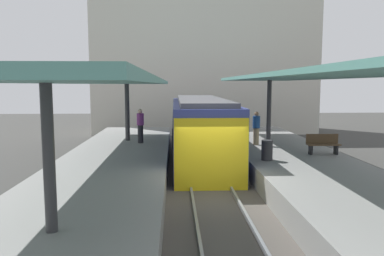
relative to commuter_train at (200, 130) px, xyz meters
name	(u,v)px	position (x,y,z in m)	size (l,w,h in m)	color
ground_plane	(213,202)	(0.00, -6.29, -1.73)	(80.00, 80.00, 0.00)	#383835
platform_left	(100,189)	(-3.80, -6.29, -1.23)	(4.40, 28.00, 1.00)	gray
platform_right	(323,186)	(3.80, -6.29, -1.23)	(4.40, 28.00, 1.00)	gray
track_ballast	(213,199)	(0.00, -6.29, -1.63)	(3.20, 28.00, 0.20)	#4C4742
rail_near_side	(192,195)	(-0.72, -6.29, -1.46)	(0.08, 28.00, 0.14)	slate
rail_far_side	(234,194)	(0.72, -6.29, -1.46)	(0.08, 28.00, 0.14)	slate
commuter_train	(200,130)	(0.00, 0.00, 0.00)	(2.78, 11.24, 3.10)	#38428C
canopy_left	(105,82)	(-3.80, -4.89, 2.32)	(4.18, 21.00, 3.17)	#333335
canopy_right	(313,77)	(3.80, -4.89, 2.53)	(4.18, 21.00, 3.38)	#333335
platform_bench	(323,143)	(5.05, -3.01, -0.26)	(1.40, 0.41, 0.86)	black
litter_bin	(267,150)	(2.34, -4.18, -0.33)	(0.44, 0.44, 0.80)	#2D2D30
passenger_near_bench	(140,125)	(-3.04, 0.52, 0.18)	(0.36, 0.36, 1.73)	#232328
passenger_mid_platform	(256,128)	(2.73, -0.37, 0.13)	(0.36, 0.36, 1.65)	#998460
station_building_backdrop	(204,67)	(1.23, 13.71, 3.77)	(18.00, 6.00, 11.00)	beige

